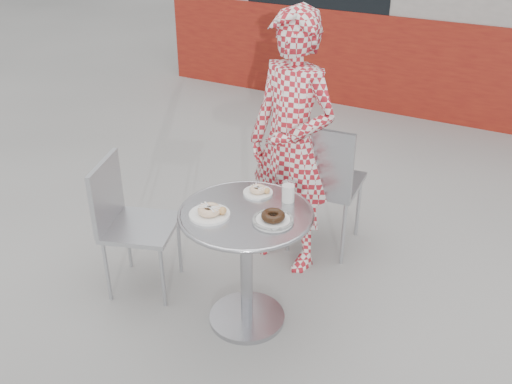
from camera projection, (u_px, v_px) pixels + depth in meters
The scene contains 9 objects.
ground at pixel (247, 322), 3.19m from camera, with size 60.00×60.00×0.00m, color #A3A19C.
bistro_table at pixel (246, 240), 2.96m from camera, with size 0.70×0.70×0.70m.
chair_far at pixel (324, 208), 3.76m from camera, with size 0.47×0.47×0.91m.
chair_left at pixel (142, 251), 3.37m from camera, with size 0.50×0.50×0.82m.
seated_person at pixel (291, 146), 3.36m from camera, with size 0.58×0.38×1.60m, color maroon.
plate_far at pixel (258, 191), 3.04m from camera, with size 0.16×0.16×0.04m.
plate_near at pixel (210, 212), 2.84m from camera, with size 0.21×0.21×0.05m.
plate_checker at pixel (273, 219), 2.79m from camera, with size 0.21×0.21×0.05m.
milk_cup at pixel (288, 192), 2.95m from camera, with size 0.07×0.07×0.11m.
Camera 1 is at (1.22, -2.12, 2.17)m, focal length 40.00 mm.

